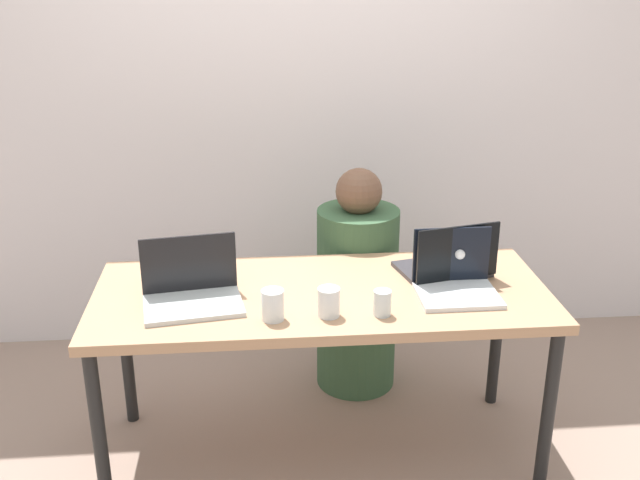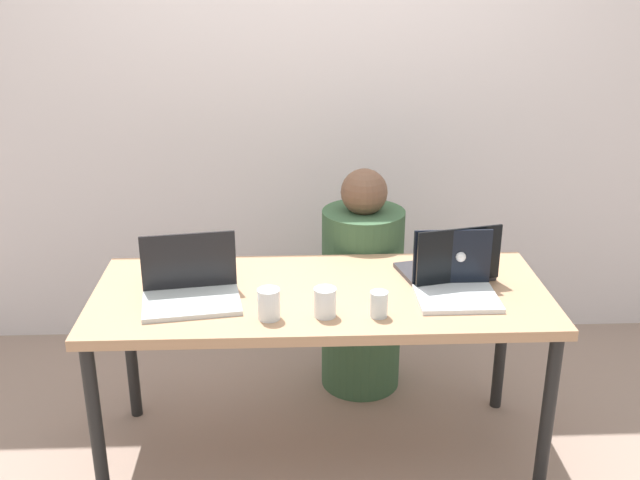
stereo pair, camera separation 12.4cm
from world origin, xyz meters
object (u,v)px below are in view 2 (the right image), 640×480
Objects in this scene: water_glass_left at (269,306)px; laptop_front_right at (455,283)px; laptop_front_left at (191,288)px; water_glass_right at (379,306)px; laptop_back_right at (449,266)px; water_glass_center at (325,304)px; person_at_center at (362,293)px.

laptop_front_right is at bearing 12.82° from water_glass_left.
water_glass_right is at bearing -21.51° from laptop_front_left.
laptop_front_right is at bearing 73.44° from laptop_back_right.
laptop_front_right reaches higher than water_glass_left.
laptop_front_left is 0.70m from water_glass_right.
water_glass_center is (0.20, 0.01, -0.00)m from water_glass_left.
laptop_front_right is (-0.01, -0.16, -0.00)m from laptop_back_right.
laptop_back_right is 3.50× the size of water_glass_left.
laptop_front_right is 0.34m from water_glass_right.
water_glass_right is at bearing -153.05° from laptop_front_right.
person_at_center is 3.55× the size of laptop_front_right.
laptop_front_right is 2.69× the size of water_glass_left.
laptop_front_left is 3.64× the size of water_glass_center.
laptop_back_right is 1.30× the size of laptop_front_right.
laptop_back_right is at bearing 116.81° from person_at_center.
water_glass_center is 1.13× the size of water_glass_right.
water_glass_center is (-0.21, -0.75, 0.31)m from person_at_center.
water_glass_right is (-0.31, -0.32, -0.01)m from laptop_back_right.
water_glass_center is (0.49, -0.14, -0.00)m from laptop_front_left.
laptop_back_right reaches higher than laptop_front_left.
person_at_center reaches higher than water_glass_left.
laptop_front_left reaches higher than water_glass_left.
water_glass_right is (0.19, -0.01, -0.01)m from water_glass_center.
laptop_back_right is 0.77m from water_glass_left.
laptop_back_right reaches higher than water_glass_right.
laptop_back_right is at bearing 24.49° from water_glass_left.
water_glass_center is at bearing -25.09° from laptop_front_left.
laptop_back_right is at bearing 0.77° from laptop_front_left.
laptop_back_right is (0.30, -0.44, 0.32)m from person_at_center.
laptop_front_right is at bearing 27.29° from water_glass_right.
water_glass_left is at bearing -36.73° from laptop_front_left.
person_at_center is 0.82m from water_glass_right.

